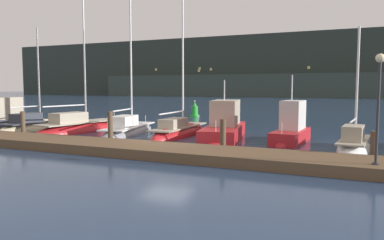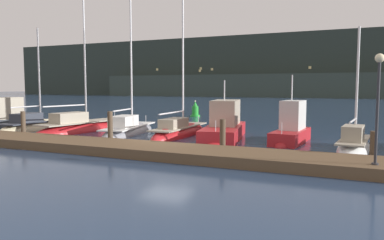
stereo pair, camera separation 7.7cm
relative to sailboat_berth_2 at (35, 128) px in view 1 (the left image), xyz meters
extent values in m
plane|color=navy|center=(12.93, -3.45, -0.11)|extent=(400.00, 400.00, 0.00)
cube|color=brown|center=(12.93, -5.53, 0.12)|extent=(41.96, 2.80, 0.45)
cylinder|color=#4C3D2D|center=(3.15, -3.88, 0.74)|extent=(0.28, 0.28, 1.69)
cylinder|color=#4C3D2D|center=(9.67, -3.88, 0.82)|extent=(0.28, 0.28, 1.86)
cylinder|color=#4C3D2D|center=(16.18, -3.88, 0.72)|extent=(0.28, 0.28, 1.66)
cylinder|color=#4C3D2D|center=(22.70, -3.88, 0.59)|extent=(0.28, 0.28, 1.40)
cube|color=#A39984|center=(-3.38, 0.16, 1.41)|extent=(1.73, 2.82, 1.70)
cube|color=black|center=(-3.15, 1.33, 1.67)|extent=(1.13, 0.52, 0.75)
ellipsoid|color=beige|center=(0.00, 0.06, -0.11)|extent=(2.07, 6.64, 1.52)
cube|color=#333842|center=(0.00, 0.06, 0.48)|extent=(1.74, 5.58, 0.08)
cube|color=#333842|center=(0.02, -0.74, 0.85)|extent=(1.20, 2.14, 0.65)
cylinder|color=silver|center=(-0.01, 0.58, 3.98)|extent=(0.12, 0.12, 7.00)
cylinder|color=silver|center=(0.02, -0.78, 1.64)|extent=(0.15, 2.73, 0.09)
cylinder|color=silver|center=(-0.07, 3.09, 0.73)|extent=(0.04, 0.04, 0.50)
ellipsoid|color=red|center=(3.92, 0.37, -0.11)|extent=(3.19, 7.85, 1.39)
cube|color=#A39984|center=(3.92, 0.37, 0.57)|extent=(2.68, 6.59, 0.08)
cube|color=#A39984|center=(3.79, -0.53, 0.96)|extent=(1.58, 2.60, 0.71)
cylinder|color=silver|center=(4.02, 0.97, 4.97)|extent=(0.12, 0.12, 8.80)
cylinder|color=silver|center=(3.74, -0.80, 1.80)|extent=(0.64, 3.56, 0.09)
cylinder|color=silver|center=(4.46, 3.84, 0.82)|extent=(0.04, 0.04, 0.50)
ellipsoid|color=gray|center=(7.65, 1.01, -0.11)|extent=(3.36, 7.60, 1.36)
cube|color=silver|center=(7.65, 1.01, 0.38)|extent=(2.82, 6.38, 0.08)
cube|color=silver|center=(7.82, 0.14, 0.79)|extent=(1.63, 2.54, 0.75)
cylinder|color=silver|center=(7.55, 1.59, 5.53)|extent=(0.12, 0.12, 10.31)
cylinder|color=silver|center=(7.83, 0.08, 1.56)|extent=(0.65, 3.04, 0.09)
cylinder|color=silver|center=(7.03, 4.33, 0.63)|extent=(0.04, 0.04, 0.50)
ellipsoid|color=red|center=(11.37, 1.35, -0.11)|extent=(1.93, 7.38, 1.58)
cube|color=#A39984|center=(11.37, 1.35, 0.47)|extent=(1.62, 6.20, 0.08)
cube|color=#A39984|center=(11.39, 0.47, 0.80)|extent=(1.12, 2.37, 0.58)
cylinder|color=silver|center=(11.36, 1.94, 5.02)|extent=(0.12, 0.12, 9.12)
cylinder|color=silver|center=(11.39, 0.19, 1.47)|extent=(0.15, 3.49, 0.09)
cylinder|color=silver|center=(11.31, 4.73, 0.72)|extent=(0.04, 0.04, 0.50)
ellipsoid|color=red|center=(14.53, 1.14, -0.11)|extent=(3.54, 7.57, 1.00)
cube|color=red|center=(14.53, 1.14, 0.29)|extent=(3.23, 6.82, 0.79)
cube|color=#A39984|center=(14.39, 1.85, 1.47)|extent=(2.09, 3.43, 1.57)
cube|color=black|center=(14.13, 3.29, 1.70)|extent=(1.38, 0.54, 0.69)
cylinder|color=silver|center=(14.50, 1.28, 2.87)|extent=(0.07, 0.07, 1.25)
cylinder|color=silver|center=(15.09, -1.87, 0.98)|extent=(0.04, 0.04, 0.60)
ellipsoid|color=red|center=(18.60, 1.04, -0.11)|extent=(1.95, 4.90, 1.29)
cube|color=red|center=(18.60, 1.04, 0.26)|extent=(1.79, 4.41, 0.73)
cube|color=silver|center=(18.64, 1.52, 1.46)|extent=(1.24, 2.18, 1.68)
cube|color=black|center=(18.71, 2.47, 1.71)|extent=(0.98, 0.38, 0.74)
cylinder|color=silver|center=(18.61, 1.13, 3.03)|extent=(0.07, 0.07, 1.47)
cylinder|color=silver|center=(18.45, -0.97, 0.92)|extent=(0.04, 0.04, 0.60)
ellipsoid|color=white|center=(21.96, -0.50, -0.11)|extent=(1.99, 5.45, 1.35)
cube|color=#A39984|center=(21.96, -0.50, 0.45)|extent=(1.67, 4.58, 0.08)
cube|color=#A39984|center=(21.90, -1.13, 0.86)|extent=(1.05, 1.78, 0.73)
cylinder|color=silver|center=(22.00, -0.07, 3.27)|extent=(0.12, 0.12, 5.64)
cylinder|color=silver|center=(21.88, -1.37, 1.49)|extent=(0.33, 2.61, 0.09)
cylinder|color=silver|center=(22.19, 1.95, 0.70)|extent=(0.04, 0.04, 0.50)
cylinder|color=green|center=(6.05, 16.33, -0.03)|extent=(1.06, 1.06, 0.16)
cylinder|color=green|center=(6.05, 16.33, 0.52)|extent=(0.70, 0.70, 0.94)
cone|color=green|center=(6.05, 16.33, 1.24)|extent=(0.49, 0.49, 0.50)
sphere|color=#F9EAB7|center=(6.05, 16.33, 1.54)|extent=(0.16, 0.16, 0.16)
cylinder|color=#2D2D33|center=(22.69, -6.15, 0.37)|extent=(0.24, 0.24, 0.06)
cylinder|color=#2D2D33|center=(22.69, -6.15, 2.17)|extent=(0.10, 0.10, 3.55)
sphere|color=#F9EAB7|center=(22.69, -6.15, 4.09)|extent=(0.32, 0.32, 0.32)
cube|color=#28332D|center=(12.93, 104.22, 9.74)|extent=(240.00, 16.00, 19.70)
cube|color=#333F39|center=(13.55, 94.22, 3.39)|extent=(144.00, 10.00, 6.99)
cube|color=#F4DB8C|center=(8.92, 96.17, 8.80)|extent=(0.80, 0.10, 0.80)
cube|color=#F4DB8C|center=(-26.59, 96.17, 8.45)|extent=(0.80, 0.10, 0.80)
cube|color=#F4DB8C|center=(-22.24, 96.17, 8.86)|extent=(0.80, 0.10, 0.80)
cube|color=#F4DB8C|center=(7.98, 96.17, 3.87)|extent=(0.80, 0.10, 0.80)
cube|color=#F4DB8C|center=(-42.98, 96.17, 9.17)|extent=(0.80, 0.10, 0.80)
cube|color=#F4DB8C|center=(-26.27, 96.17, 9.18)|extent=(0.80, 0.10, 0.80)
camera|label=1|loc=(21.93, -20.77, 3.10)|focal=35.00mm
camera|label=2|loc=(22.00, -20.74, 3.10)|focal=35.00mm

